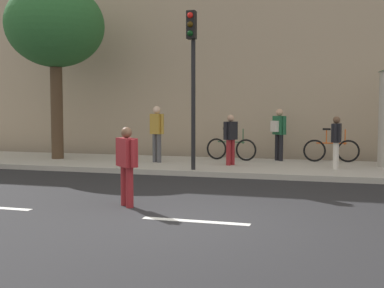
{
  "coord_description": "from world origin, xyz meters",
  "views": [
    {
      "loc": [
        2.03,
        -7.22,
        1.78
      ],
      "look_at": [
        -0.63,
        2.0,
        1.11
      ],
      "focal_mm": 43.87,
      "sensor_mm": 36.0,
      "label": 1
    }
  ],
  "objects_px": {
    "traffic_light": "(192,64)",
    "pedestrian_in_red_top": "(336,139)",
    "bicycle_leaning": "(231,149)",
    "pedestrian_in_dark_shirt": "(127,160)",
    "pedestrian_with_bag": "(231,136)",
    "pedestrian_with_backpack": "(279,130)",
    "pedestrian_tallest": "(157,129)",
    "street_tree": "(55,27)",
    "bicycle_upright": "(331,150)"
  },
  "relations": [
    {
      "from": "street_tree",
      "to": "pedestrian_in_dark_shirt",
      "type": "relative_size",
      "value": 3.99
    },
    {
      "from": "bicycle_upright",
      "to": "traffic_light",
      "type": "bearing_deg",
      "value": -138.94
    },
    {
      "from": "pedestrian_with_backpack",
      "to": "pedestrian_tallest",
      "type": "xyz_separation_m",
      "value": [
        -3.7,
        -1.56,
        0.04
      ]
    },
    {
      "from": "pedestrian_tallest",
      "to": "pedestrian_in_red_top",
      "type": "relative_size",
      "value": 1.21
    },
    {
      "from": "pedestrian_with_bag",
      "to": "pedestrian_with_backpack",
      "type": "bearing_deg",
      "value": 52.85
    },
    {
      "from": "traffic_light",
      "to": "bicycle_upright",
      "type": "xyz_separation_m",
      "value": [
        3.73,
        3.25,
        -2.53
      ]
    },
    {
      "from": "pedestrian_in_dark_shirt",
      "to": "pedestrian_with_backpack",
      "type": "xyz_separation_m",
      "value": [
        2.05,
        7.62,
        0.3
      ]
    },
    {
      "from": "pedestrian_with_bag",
      "to": "pedestrian_tallest",
      "type": "bearing_deg",
      "value": 177.05
    },
    {
      "from": "pedestrian_in_dark_shirt",
      "to": "pedestrian_tallest",
      "type": "xyz_separation_m",
      "value": [
        -1.66,
        6.06,
        0.33
      ]
    },
    {
      "from": "traffic_light",
      "to": "street_tree",
      "type": "relative_size",
      "value": 0.73
    },
    {
      "from": "pedestrian_in_dark_shirt",
      "to": "pedestrian_in_red_top",
      "type": "height_order",
      "value": "pedestrian_in_red_top"
    },
    {
      "from": "pedestrian_with_backpack",
      "to": "pedestrian_tallest",
      "type": "relative_size",
      "value": 0.95
    },
    {
      "from": "pedestrian_with_bag",
      "to": "bicycle_upright",
      "type": "height_order",
      "value": "pedestrian_with_bag"
    },
    {
      "from": "bicycle_leaning",
      "to": "pedestrian_with_backpack",
      "type": "bearing_deg",
      "value": 8.99
    },
    {
      "from": "pedestrian_tallest",
      "to": "pedestrian_in_red_top",
      "type": "distance_m",
      "value": 5.5
    },
    {
      "from": "pedestrian_in_dark_shirt",
      "to": "pedestrian_in_red_top",
      "type": "relative_size",
      "value": 1.0
    },
    {
      "from": "pedestrian_with_backpack",
      "to": "bicycle_upright",
      "type": "height_order",
      "value": "pedestrian_with_backpack"
    },
    {
      "from": "pedestrian_with_bag",
      "to": "pedestrian_with_backpack",
      "type": "distance_m",
      "value": 2.12
    },
    {
      "from": "traffic_light",
      "to": "pedestrian_in_dark_shirt",
      "type": "distance_m",
      "value": 4.96
    },
    {
      "from": "street_tree",
      "to": "pedestrian_with_bag",
      "type": "bearing_deg",
      "value": -2.45
    },
    {
      "from": "street_tree",
      "to": "pedestrian_in_red_top",
      "type": "bearing_deg",
      "value": -1.99
    },
    {
      "from": "street_tree",
      "to": "pedestrian_tallest",
      "type": "bearing_deg",
      "value": -2.12
    },
    {
      "from": "pedestrian_with_backpack",
      "to": "bicycle_upright",
      "type": "bearing_deg",
      "value": 2.56
    },
    {
      "from": "street_tree",
      "to": "bicycle_leaning",
      "type": "bearing_deg",
      "value": 11.34
    },
    {
      "from": "bicycle_leaning",
      "to": "bicycle_upright",
      "type": "height_order",
      "value": "same"
    },
    {
      "from": "pedestrian_in_red_top",
      "to": "bicycle_leaning",
      "type": "height_order",
      "value": "pedestrian_in_red_top"
    },
    {
      "from": "street_tree",
      "to": "pedestrian_tallest",
      "type": "xyz_separation_m",
      "value": [
        3.71,
        -0.14,
        -3.44
      ]
    },
    {
      "from": "pedestrian_with_bag",
      "to": "pedestrian_in_red_top",
      "type": "bearing_deg",
      "value": -1.06
    },
    {
      "from": "pedestrian_in_dark_shirt",
      "to": "pedestrian_tallest",
      "type": "height_order",
      "value": "pedestrian_tallest"
    },
    {
      "from": "bicycle_leaning",
      "to": "pedestrian_in_dark_shirt",
      "type": "bearing_deg",
      "value": -93.87
    },
    {
      "from": "pedestrian_in_red_top",
      "to": "bicycle_leaning",
      "type": "distance_m",
      "value": 3.69
    },
    {
      "from": "street_tree",
      "to": "bicycle_upright",
      "type": "bearing_deg",
      "value": 9.35
    },
    {
      "from": "pedestrian_tallest",
      "to": "bicycle_upright",
      "type": "xyz_separation_m",
      "value": [
        5.38,
        1.63,
        -0.67
      ]
    },
    {
      "from": "pedestrian_in_red_top",
      "to": "traffic_light",
      "type": "bearing_deg",
      "value": -159.52
    },
    {
      "from": "traffic_light",
      "to": "bicycle_leaning",
      "type": "distance_m",
      "value": 3.91
    },
    {
      "from": "pedestrian_with_backpack",
      "to": "bicycle_upright",
      "type": "xyz_separation_m",
      "value": [
        1.68,
        0.07,
        -0.64
      ]
    },
    {
      "from": "pedestrian_with_backpack",
      "to": "bicycle_leaning",
      "type": "height_order",
      "value": "pedestrian_with_backpack"
    },
    {
      "from": "traffic_light",
      "to": "bicycle_leaning",
      "type": "xyz_separation_m",
      "value": [
        0.51,
        2.93,
        -2.53
      ]
    },
    {
      "from": "pedestrian_with_backpack",
      "to": "pedestrian_in_red_top",
      "type": "relative_size",
      "value": 1.15
    },
    {
      "from": "pedestrian_with_bag",
      "to": "pedestrian_in_red_top",
      "type": "distance_m",
      "value": 3.07
    },
    {
      "from": "traffic_light",
      "to": "pedestrian_with_bag",
      "type": "distance_m",
      "value": 2.64
    },
    {
      "from": "pedestrian_with_bag",
      "to": "bicycle_leaning",
      "type": "relative_size",
      "value": 0.87
    },
    {
      "from": "street_tree",
      "to": "pedestrian_tallest",
      "type": "distance_m",
      "value": 5.06
    },
    {
      "from": "pedestrian_in_red_top",
      "to": "street_tree",
      "type": "bearing_deg",
      "value": 178.01
    },
    {
      "from": "pedestrian_in_dark_shirt",
      "to": "bicycle_leaning",
      "type": "distance_m",
      "value": 7.4
    },
    {
      "from": "pedestrian_with_bag",
      "to": "bicycle_upright",
      "type": "relative_size",
      "value": 0.87
    },
    {
      "from": "pedestrian_in_dark_shirt",
      "to": "bicycle_upright",
      "type": "relative_size",
      "value": 0.84
    },
    {
      "from": "traffic_light",
      "to": "pedestrian_in_red_top",
      "type": "height_order",
      "value": "traffic_light"
    },
    {
      "from": "pedestrian_tallest",
      "to": "street_tree",
      "type": "bearing_deg",
      "value": 177.88
    },
    {
      "from": "traffic_light",
      "to": "pedestrian_in_red_top",
      "type": "relative_size",
      "value": 2.91
    }
  ]
}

